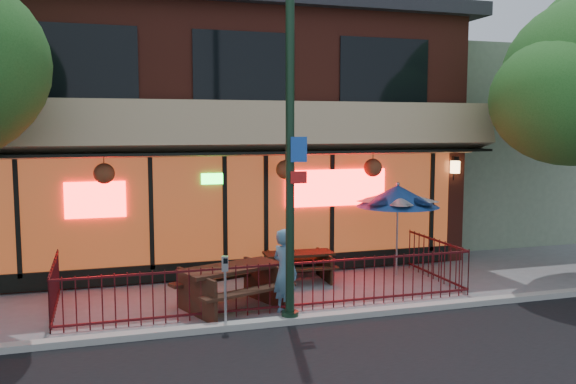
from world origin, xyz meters
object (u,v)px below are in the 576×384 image
at_px(patio_umbrella, 398,196).
at_px(pedestrian, 285,272).
at_px(picnic_table_left, 232,281).
at_px(street_light, 290,152).
at_px(picnic_table_right, 299,262).
at_px(parking_meter_near, 225,280).

xyz_separation_m(patio_umbrella, pedestrian, (-3.49, -2.14, -1.11)).
bearing_deg(patio_umbrella, picnic_table_left, -160.77).
relative_size(patio_umbrella, pedestrian, 1.37).
xyz_separation_m(picnic_table_left, pedestrian, (0.91, -0.60, 0.26)).
bearing_deg(pedestrian, patio_umbrella, -82.71).
distance_m(street_light, picnic_table_right, 4.04).
height_order(patio_umbrella, parking_meter_near, patio_umbrella).
relative_size(picnic_table_right, parking_meter_near, 1.26).
height_order(street_light, patio_umbrella, street_light).
distance_m(pedestrian, parking_meter_near, 1.36).
height_order(picnic_table_right, parking_meter_near, parking_meter_near).
relative_size(pedestrian, parking_meter_near, 1.26).
xyz_separation_m(picnic_table_left, parking_meter_near, (-0.35, -1.10, 0.32)).
height_order(picnic_table_left, patio_umbrella, patio_umbrella).
height_order(picnic_table_left, parking_meter_near, parking_meter_near).
xyz_separation_m(street_light, parking_meter_near, (-1.21, 0.00, -2.26)).
relative_size(street_light, patio_umbrella, 3.07).
bearing_deg(street_light, picnic_table_left, 128.05).
bearing_deg(picnic_table_right, parking_meter_near, -129.42).
relative_size(picnic_table_left, pedestrian, 1.46).
xyz_separation_m(street_light, patio_umbrella, (3.54, 2.64, -1.20)).
distance_m(street_light, pedestrian, 2.37).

